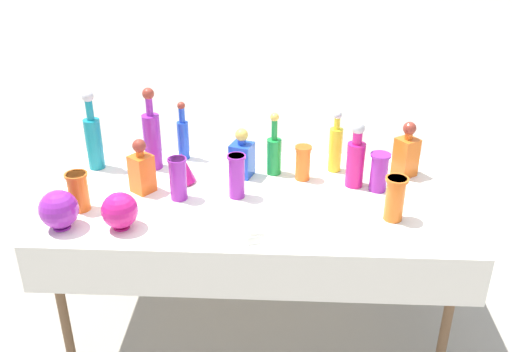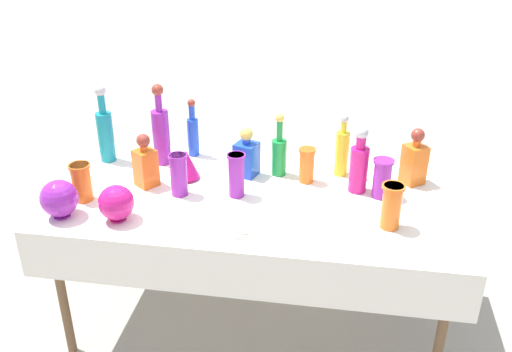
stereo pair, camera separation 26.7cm
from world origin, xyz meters
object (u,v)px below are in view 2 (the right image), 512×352
Objects in this scene: tall_bottle_4 at (105,131)px; round_bowl_1 at (59,199)px; fluted_vase_0 at (187,164)px; round_bowl_0 at (116,203)px; tall_bottle_5 at (279,153)px; cardboard_box_behind_left at (241,203)px; slender_vase_5 at (236,174)px; tall_bottle_0 at (359,164)px; slender_vase_2 at (307,164)px; tall_bottle_1 at (342,150)px; slender_vase_0 at (82,181)px; tall_bottle_3 at (161,132)px; square_decanter_1 at (414,160)px; slender_vase_4 at (382,177)px; square_decanter_0 at (145,164)px; square_decanter_2 at (247,156)px; slender_vase_3 at (179,174)px; tall_bottle_2 at (193,132)px; slender_vase_1 at (392,205)px.

tall_bottle_4 is 0.60m from round_bowl_1.
fluted_vase_0 is 0.48m from round_bowl_0.
tall_bottle_5 is 1.00m from cardboard_box_behind_left.
fluted_vase_0 is (-0.45, -0.12, -0.04)m from tall_bottle_5.
fluted_vase_0 is (-0.28, 0.13, -0.03)m from slender_vase_5.
tall_bottle_0 reaches higher than slender_vase_2.
tall_bottle_1 is at bearing -43.55° from cardboard_box_behind_left.
slender_vase_0 is (-0.87, -0.41, -0.02)m from tall_bottle_5.
tall_bottle_3 is 2.38× the size of slender_vase_0.
round_bowl_1 reaches higher than cardboard_box_behind_left.
tall_bottle_1 reaches higher than square_decanter_1.
slender_vase_0 is 1.04× the size of round_bowl_1.
fluted_vase_0 is (-0.95, 0.03, -0.02)m from slender_vase_4.
tall_bottle_5 reaches higher than square_decanter_0.
tall_bottle_5 is 1.21× the size of square_decanter_0.
slender_vase_0 is at bearing -146.00° from fluted_vase_0.
square_decanter_1 is 1.62× the size of slender_vase_2.
slender_vase_2 is (0.31, -0.02, -0.01)m from square_decanter_2.
tall_bottle_0 is at bearing 19.35° from round_bowl_1.
tall_bottle_5 reaches higher than slender_vase_3.
square_decanter_0 is at bearing 51.34° from round_bowl_1.
slender_vase_5 is 1.15m from cardboard_box_behind_left.
tall_bottle_3 is 1.60× the size of square_decanter_0.
round_bowl_0 is (-0.02, -0.33, -0.03)m from square_decanter_0.
tall_bottle_0 is at bearing -62.59° from tall_bottle_1.
tall_bottle_3 is 2.02× the size of slender_vase_5.
slender_vase_5 is at bearing 23.17° from round_bowl_1.
tall_bottle_0 is 0.93m from tall_bottle_2.
slender_vase_2 is at bearing -21.70° from tall_bottle_5.
tall_bottle_2 is at bearing 172.06° from tall_bottle_1.
tall_bottle_5 is 0.66m from square_decanter_0.
round_bowl_0 is (-0.02, -0.60, -0.09)m from tall_bottle_3.
slender_vase_3 is at bearing -60.31° from tall_bottle_3.
slender_vase_4 is at bearing 96.30° from slender_vase_1.
square_decanter_0 is (-1.02, -0.11, -0.02)m from tall_bottle_0.
slender_vase_0 is 1.08m from slender_vase_2.
slender_vase_5 is (-0.70, 0.17, 0.01)m from slender_vase_1.
square_decanter_2 reaches higher than slender_vase_3.
tall_bottle_5 reaches higher than tall_bottle_2.
cardboard_box_behind_left is at bearing 128.53° from slender_vase_1.
round_bowl_0 is (-1.15, -0.40, -0.02)m from slender_vase_4.
slender_vase_1 is (0.22, -0.47, -0.02)m from tall_bottle_1.
tall_bottle_1 is at bearing 174.66° from square_decanter_1.
tall_bottle_4 is at bearing 159.81° from slender_vase_5.
tall_bottle_0 reaches higher than fluted_vase_0.
tall_bottle_3 reaches higher than tall_bottle_1.
round_bowl_0 is (-0.96, -0.61, -0.05)m from tall_bottle_1.
square_decanter_2 reaches higher than round_bowl_1.
cardboard_box_behind_left is (-0.16, 0.91, -0.68)m from slender_vase_5.
square_decanter_1 is at bearing 18.03° from slender_vase_5.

